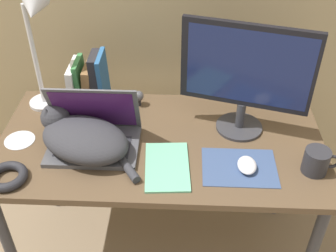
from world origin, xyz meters
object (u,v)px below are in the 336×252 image
cat (82,137)px  notepad (167,166)px  mug (317,161)px  cd_disc (20,140)px  desk_lamp (35,31)px  computer_mouse (247,165)px  external_monitor (246,74)px  cable_coil (7,176)px  laptop (94,134)px  book_row (89,84)px  webcam (139,97)px

cat → notepad: (0.33, -0.08, -0.06)m
cat → mug: bearing=-4.8°
cd_disc → notepad: bearing=-12.1°
cat → desk_lamp: size_ratio=0.81×
computer_mouse → cd_disc: computer_mouse is taller
cd_disc → external_monitor: bearing=7.8°
cable_coil → desk_lamp: bearing=85.4°
laptop → mug: size_ratio=2.61×
computer_mouse → desk_lamp: (-0.82, 0.35, 0.34)m
cd_disc → book_row: bearing=46.1°
computer_mouse → cd_disc: (-0.88, 0.12, -0.02)m
cat → webcam: bearing=60.0°
external_monitor → book_row: (-0.64, 0.13, -0.14)m
mug → cd_disc: bearing=173.9°
laptop → external_monitor: external_monitor is taller
notepad → cd_disc: 0.61m
external_monitor → cable_coil: (-0.85, -0.34, -0.24)m
computer_mouse → cd_disc: size_ratio=0.80×
cat → book_row: book_row is taller
cable_coil → laptop: bearing=37.4°
external_monitor → cable_coil: size_ratio=3.38×
laptop → notepad: laptop is taller
book_row → webcam: size_ratio=3.60×
notepad → cd_disc: bearing=167.9°
external_monitor → cd_disc: external_monitor is taller
laptop → computer_mouse: size_ratio=3.60×
cat → webcam: cat is taller
cat → notepad: 0.34m
desk_lamp → cd_disc: (-0.07, -0.23, -0.36)m
laptop → external_monitor: bearing=12.5°
external_monitor → desk_lamp: 0.83m
cat → cable_coil: bearing=-144.7°
laptop → computer_mouse: (0.58, -0.12, -0.03)m
cable_coil → webcam: bearing=49.0°
webcam → cd_disc: 0.52m
webcam → mug: 0.78m
desk_lamp → webcam: size_ratio=7.52×
external_monitor → mug: size_ratio=3.69×
laptop → webcam: laptop is taller
desk_lamp → cable_coil: bearing=-94.6°
notepad → laptop: bearing=157.4°
mug → webcam: bearing=150.3°
laptop → notepad: 0.32m
external_monitor → book_row: 0.66m
cd_disc → mug: bearing=-6.1°
laptop → desk_lamp: (-0.24, 0.24, 0.31)m
cat → desk_lamp: desk_lamp is taller
book_row → cd_disc: book_row is taller
desk_lamp → mug: size_ratio=3.99×
notepad → mug: 0.54m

